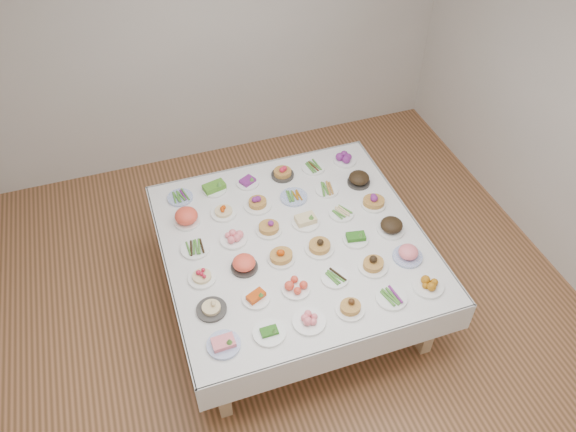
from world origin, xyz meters
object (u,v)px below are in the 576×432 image
object	(u,v)px
display_table	(294,246)
dish_0	(223,342)
dish_18	(195,248)
dish_35	(345,158)

from	to	relation	value
display_table	dish_0	bearing A→B (deg)	-135.32
dish_18	dish_35	size ratio (longest dim) A/B	1.12
display_table	dish_18	size ratio (longest dim) A/B	9.09
dish_18	dish_35	xyz separation A→B (m)	(1.52, 0.62, 0.02)
dish_0	dish_18	xyz separation A→B (m)	(0.00, 0.91, -0.02)
dish_35	dish_0	bearing A→B (deg)	-134.96
dish_18	dish_35	distance (m)	1.64
dish_18	dish_0	bearing A→B (deg)	-90.31
display_table	dish_18	world-z (taller)	dish_18
dish_0	dish_35	bearing A→B (deg)	45.04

